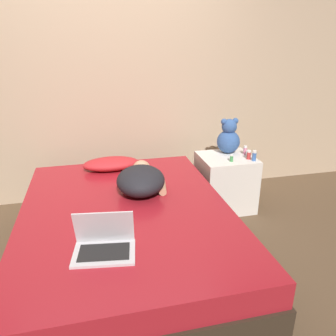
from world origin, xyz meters
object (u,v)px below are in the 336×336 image
(pillow, at_px, (111,164))
(bottle_blue, at_px, (254,156))
(person_lying, at_px, (141,179))
(bottle_red, at_px, (249,155))
(laptop, at_px, (104,243))
(bottle_pink, at_px, (245,150))
(bottle_green, at_px, (232,158))
(teddy_bear, at_px, (229,138))
(bottle_white, at_px, (248,153))

(pillow, relative_size, bottle_blue, 5.17)
(person_lying, relative_size, bottle_red, 7.19)
(laptop, distance_m, bottle_pink, 1.92)
(pillow, relative_size, laptop, 1.37)
(person_lying, xyz_separation_m, bottle_green, (0.91, 0.30, 0.00))
(laptop, xyz_separation_m, bottle_blue, (1.47, 1.04, 0.06))
(pillow, distance_m, teddy_bear, 1.20)
(pillow, xyz_separation_m, bottle_blue, (1.34, -0.26, 0.06))
(bottle_red, relative_size, bottle_white, 1.48)
(person_lying, height_order, bottle_white, person_lying)
(laptop, bearing_deg, pillow, 92.26)
(bottle_pink, height_order, bottle_white, bottle_pink)
(pillow, relative_size, bottle_white, 8.67)
(pillow, xyz_separation_m, bottle_pink, (1.34, -0.06, 0.05))
(bottle_red, distance_m, bottle_green, 0.19)
(laptop, relative_size, bottle_blue, 3.78)
(person_lying, bearing_deg, bottle_red, 26.36)
(teddy_bear, bearing_deg, bottle_blue, -62.24)
(teddy_bear, bearing_deg, bottle_green, -105.30)
(person_lying, bearing_deg, laptop, -103.73)
(teddy_bear, bearing_deg, bottle_pink, -30.49)
(laptop, bearing_deg, bottle_red, 45.18)
(bottle_white, bearing_deg, bottle_green, -155.29)
(teddy_bear, relative_size, bottle_blue, 3.54)
(bottle_green, bearing_deg, laptop, -139.65)
(bottle_red, height_order, bottle_green, bottle_red)
(laptop, bearing_deg, bottle_pink, 48.05)
(laptop, height_order, bottle_white, laptop)
(bottle_green, bearing_deg, bottle_red, 6.92)
(bottle_red, bearing_deg, bottle_green, -173.08)
(bottle_pink, relative_size, bottle_white, 1.47)
(person_lying, distance_m, bottle_blue, 1.17)
(bottle_red, bearing_deg, laptop, -142.98)
(bottle_white, bearing_deg, person_lying, -160.56)
(teddy_bear, distance_m, bottle_blue, 0.34)
(pillow, relative_size, bottle_green, 7.31)
(laptop, xyz_separation_m, bottle_red, (1.44, 1.09, 0.06))
(teddy_bear, relative_size, bottle_green, 5.00)
(pillow, xyz_separation_m, laptop, (-0.13, -1.30, -0.00))
(laptop, height_order, teddy_bear, teddy_bear)
(bottle_red, xyz_separation_m, bottle_green, (-0.19, -0.02, -0.01))
(person_lying, bearing_deg, bottle_pink, 32.42)
(person_lying, relative_size, bottle_pink, 7.24)
(pillow, relative_size, bottle_red, 5.85)
(bottle_blue, xyz_separation_m, bottle_green, (-0.22, 0.03, -0.01))
(bottle_red, bearing_deg, pillow, 170.98)
(laptop, xyz_separation_m, teddy_bear, (1.32, 1.32, 0.17))
(teddy_bear, xyz_separation_m, bottle_white, (0.16, -0.15, -0.13))
(pillow, xyz_separation_m, bottle_red, (1.31, -0.21, 0.05))
(bottle_pink, xyz_separation_m, bottle_green, (-0.22, -0.17, -0.01))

